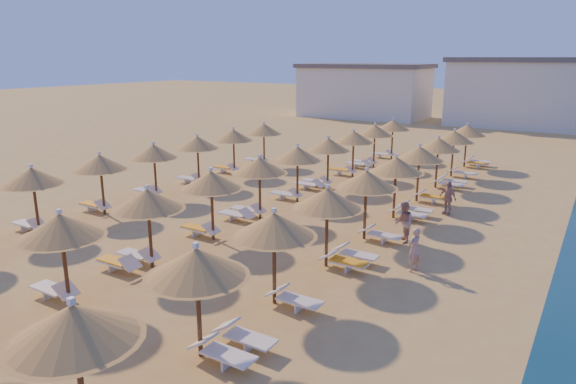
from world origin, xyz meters
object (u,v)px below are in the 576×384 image
Objects in this scene: parasol_row_east at (366,181)px; beachgoer_b at (404,222)px; parasol_row_west at (259,166)px; beachgoer_a at (414,249)px; beachgoer_c at (448,198)px.

parasol_row_east is 21.75× the size of beachgoer_b.
parasol_row_east reaches higher than beachgoer_b.
beachgoer_a is (8.08, -2.17, -1.68)m from parasol_row_west.
parasol_row_east is 2.28m from beachgoer_b.
beachgoer_c is at bearing -156.50° from beachgoer_a.
beachgoer_b is at bearing 17.20° from parasol_row_east.
parasol_row_east is at bearing -104.25° from beachgoer_b.
parasol_row_east is 3.93m from beachgoer_a.
beachgoer_b reaches higher than beachgoer_c.
parasol_row_east is 22.67× the size of beachgoer_a.
parasol_row_west is at bearing 180.00° from parasol_row_east.
beachgoer_c is (-0.84, 7.43, 0.02)m from beachgoer_a.
beachgoer_b is (1.51, 0.47, -1.64)m from parasol_row_east.
parasol_row_west reaches higher than beachgoer_b.
parasol_row_west reaches higher than beachgoer_a.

